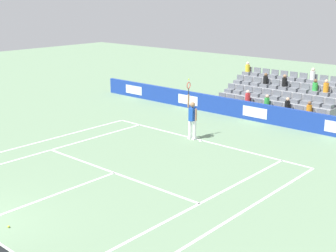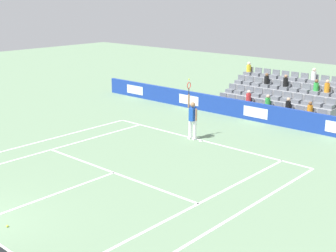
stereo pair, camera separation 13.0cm
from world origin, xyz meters
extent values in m
cube|color=white|center=(0.00, -11.89, 0.00)|extent=(10.97, 0.10, 0.01)
cube|color=white|center=(0.00, -6.40, 0.00)|extent=(8.23, 0.10, 0.01)
cube|color=white|center=(0.00, -3.20, 0.00)|extent=(0.10, 6.40, 0.01)
cube|color=white|center=(4.12, -5.95, 0.00)|extent=(0.10, 11.89, 0.01)
cube|color=white|center=(-4.12, -5.95, 0.00)|extent=(0.10, 11.89, 0.01)
cube|color=white|center=(5.49, -5.95, 0.00)|extent=(0.10, 11.89, 0.01)
cube|color=white|center=(-5.49, -5.95, 0.00)|extent=(0.10, 11.89, 0.01)
cube|color=white|center=(0.00, -11.79, 0.00)|extent=(0.10, 0.20, 0.01)
cube|color=#193899|center=(0.00, -16.60, 0.50)|extent=(23.13, 0.20, 0.99)
cube|color=white|center=(0.00, -16.49, 0.50)|extent=(1.48, 0.01, 0.56)
cube|color=white|center=(4.63, -16.49, 0.50)|extent=(1.48, 0.01, 0.56)
cube|color=white|center=(9.25, -16.49, 0.50)|extent=(1.48, 0.01, 0.56)
cylinder|color=white|center=(0.39, -11.80, 0.45)|extent=(0.16, 0.16, 0.90)
cylinder|color=white|center=(0.63, -11.76, 0.45)|extent=(0.16, 0.16, 0.90)
cube|color=white|center=(0.39, -11.80, 0.04)|extent=(0.16, 0.28, 0.08)
cube|color=white|center=(0.63, -11.76, 0.04)|extent=(0.16, 0.28, 0.08)
cube|color=#1947B2|center=(0.51, -11.78, 1.20)|extent=(0.27, 0.39, 0.60)
sphere|color=#9E7251|center=(0.51, -11.78, 1.66)|extent=(0.24, 0.24, 0.24)
cylinder|color=#9E7251|center=(0.73, -11.75, 1.81)|extent=(0.09, 0.09, 0.62)
cylinder|color=#9E7251|center=(0.29, -11.76, 1.22)|extent=(0.09, 0.09, 0.56)
cylinder|color=black|center=(0.73, -11.75, 2.26)|extent=(0.04, 0.04, 0.28)
torus|color=red|center=(0.73, -11.75, 2.54)|extent=(0.08, 0.31, 0.31)
sphere|color=#D1E533|center=(0.73, -11.75, 2.82)|extent=(0.07, 0.07, 0.07)
cube|color=gray|center=(0.00, -17.68, 0.21)|extent=(6.82, 0.95, 0.42)
cube|color=slate|center=(-3.10, -17.68, 0.52)|extent=(0.48, 0.44, 0.20)
cube|color=slate|center=(-3.10, -17.88, 0.77)|extent=(0.48, 0.04, 0.30)
cube|color=slate|center=(-2.48, -17.68, 0.52)|extent=(0.48, 0.44, 0.20)
cube|color=slate|center=(-2.48, -17.88, 0.77)|extent=(0.48, 0.04, 0.30)
cube|color=slate|center=(-1.86, -17.68, 0.52)|extent=(0.48, 0.44, 0.20)
cube|color=slate|center=(-1.86, -17.88, 0.77)|extent=(0.48, 0.04, 0.30)
cube|color=slate|center=(-1.24, -17.68, 0.52)|extent=(0.48, 0.44, 0.20)
cube|color=slate|center=(-1.24, -17.88, 0.77)|extent=(0.48, 0.04, 0.30)
cube|color=slate|center=(-0.62, -17.68, 0.52)|extent=(0.48, 0.44, 0.20)
cube|color=slate|center=(-0.62, -17.88, 0.77)|extent=(0.48, 0.04, 0.30)
cube|color=slate|center=(0.00, -17.68, 0.52)|extent=(0.48, 0.44, 0.20)
cube|color=slate|center=(0.00, -17.88, 0.77)|extent=(0.48, 0.04, 0.30)
cube|color=slate|center=(0.62, -17.68, 0.52)|extent=(0.48, 0.44, 0.20)
cube|color=slate|center=(0.62, -17.88, 0.77)|extent=(0.48, 0.04, 0.30)
cube|color=slate|center=(1.24, -17.68, 0.52)|extent=(0.48, 0.44, 0.20)
cube|color=slate|center=(1.24, -17.88, 0.77)|extent=(0.48, 0.04, 0.30)
cube|color=slate|center=(1.86, -17.68, 0.52)|extent=(0.48, 0.44, 0.20)
cube|color=slate|center=(1.86, -17.88, 0.77)|extent=(0.48, 0.04, 0.30)
cube|color=slate|center=(2.48, -17.68, 0.52)|extent=(0.48, 0.44, 0.20)
cube|color=slate|center=(2.48, -17.88, 0.77)|extent=(0.48, 0.04, 0.30)
cube|color=slate|center=(3.10, -17.68, 0.52)|extent=(0.48, 0.44, 0.20)
cube|color=slate|center=(3.10, -17.88, 0.77)|extent=(0.48, 0.04, 0.30)
cube|color=gray|center=(0.00, -18.63, 0.42)|extent=(6.82, 0.95, 0.84)
cube|color=slate|center=(-3.10, -18.63, 0.94)|extent=(0.48, 0.44, 0.20)
cube|color=slate|center=(-3.10, -18.83, 1.19)|extent=(0.48, 0.04, 0.30)
cube|color=slate|center=(-2.48, -18.63, 0.94)|extent=(0.48, 0.44, 0.20)
cube|color=slate|center=(-2.48, -18.83, 1.19)|extent=(0.48, 0.04, 0.30)
cube|color=slate|center=(-1.86, -18.63, 0.94)|extent=(0.48, 0.44, 0.20)
cube|color=slate|center=(-1.86, -18.83, 1.19)|extent=(0.48, 0.04, 0.30)
cube|color=slate|center=(-1.24, -18.63, 0.94)|extent=(0.48, 0.44, 0.20)
cube|color=slate|center=(-1.24, -18.83, 1.19)|extent=(0.48, 0.04, 0.30)
cube|color=slate|center=(-0.62, -18.63, 0.94)|extent=(0.48, 0.44, 0.20)
cube|color=slate|center=(-0.62, -18.83, 1.19)|extent=(0.48, 0.04, 0.30)
cube|color=slate|center=(0.00, -18.63, 0.94)|extent=(0.48, 0.44, 0.20)
cube|color=slate|center=(0.00, -18.83, 1.19)|extent=(0.48, 0.04, 0.30)
cube|color=slate|center=(0.62, -18.63, 0.94)|extent=(0.48, 0.44, 0.20)
cube|color=slate|center=(0.62, -18.83, 1.19)|extent=(0.48, 0.04, 0.30)
cube|color=slate|center=(1.24, -18.63, 0.94)|extent=(0.48, 0.44, 0.20)
cube|color=slate|center=(1.24, -18.83, 1.19)|extent=(0.48, 0.04, 0.30)
cube|color=slate|center=(1.86, -18.63, 0.94)|extent=(0.48, 0.44, 0.20)
cube|color=slate|center=(1.86, -18.83, 1.19)|extent=(0.48, 0.04, 0.30)
cube|color=slate|center=(2.48, -18.63, 0.94)|extent=(0.48, 0.44, 0.20)
cube|color=slate|center=(2.48, -18.83, 1.19)|extent=(0.48, 0.04, 0.30)
cube|color=slate|center=(3.10, -18.63, 0.94)|extent=(0.48, 0.44, 0.20)
cube|color=slate|center=(3.10, -18.83, 1.19)|extent=(0.48, 0.04, 0.30)
cube|color=gray|center=(0.00, -19.58, 0.63)|extent=(6.82, 0.95, 1.26)
cube|color=slate|center=(-2.48, -19.58, 1.36)|extent=(0.48, 0.44, 0.20)
cube|color=slate|center=(-2.48, -19.78, 1.61)|extent=(0.48, 0.04, 0.30)
cube|color=slate|center=(-1.86, -19.58, 1.36)|extent=(0.48, 0.44, 0.20)
cube|color=slate|center=(-1.86, -19.78, 1.61)|extent=(0.48, 0.04, 0.30)
cube|color=slate|center=(-1.24, -19.58, 1.36)|extent=(0.48, 0.44, 0.20)
cube|color=slate|center=(-1.24, -19.78, 1.61)|extent=(0.48, 0.04, 0.30)
cube|color=slate|center=(-0.62, -19.58, 1.36)|extent=(0.48, 0.44, 0.20)
cube|color=slate|center=(-0.62, -19.78, 1.61)|extent=(0.48, 0.04, 0.30)
cube|color=slate|center=(0.00, -19.58, 1.36)|extent=(0.48, 0.44, 0.20)
cube|color=slate|center=(0.00, -19.78, 1.61)|extent=(0.48, 0.04, 0.30)
cube|color=slate|center=(0.62, -19.58, 1.36)|extent=(0.48, 0.44, 0.20)
cube|color=slate|center=(0.62, -19.78, 1.61)|extent=(0.48, 0.04, 0.30)
cube|color=slate|center=(1.24, -19.58, 1.36)|extent=(0.48, 0.44, 0.20)
cube|color=slate|center=(1.24, -19.78, 1.61)|extent=(0.48, 0.04, 0.30)
cube|color=slate|center=(1.86, -19.58, 1.36)|extent=(0.48, 0.44, 0.20)
cube|color=slate|center=(1.86, -19.78, 1.61)|extent=(0.48, 0.04, 0.30)
cube|color=slate|center=(2.48, -19.58, 1.36)|extent=(0.48, 0.44, 0.20)
cube|color=slate|center=(2.48, -19.78, 1.61)|extent=(0.48, 0.04, 0.30)
cube|color=slate|center=(3.10, -19.58, 1.36)|extent=(0.48, 0.44, 0.20)
cube|color=slate|center=(3.10, -19.78, 1.61)|extent=(0.48, 0.04, 0.30)
cube|color=gray|center=(0.00, -20.53, 0.84)|extent=(6.82, 0.95, 1.68)
cube|color=slate|center=(-2.48, -20.53, 1.78)|extent=(0.48, 0.44, 0.20)
cube|color=slate|center=(-2.48, -20.73, 2.03)|extent=(0.48, 0.04, 0.30)
cube|color=slate|center=(-1.86, -20.53, 1.78)|extent=(0.48, 0.44, 0.20)
cube|color=slate|center=(-1.86, -20.73, 2.03)|extent=(0.48, 0.04, 0.30)
cube|color=slate|center=(-1.24, -20.53, 1.78)|extent=(0.48, 0.44, 0.20)
cube|color=slate|center=(-1.24, -20.73, 2.03)|extent=(0.48, 0.04, 0.30)
cube|color=slate|center=(-0.62, -20.53, 1.78)|extent=(0.48, 0.44, 0.20)
cube|color=slate|center=(-0.62, -20.73, 2.03)|extent=(0.48, 0.04, 0.30)
cube|color=slate|center=(0.00, -20.53, 1.78)|extent=(0.48, 0.44, 0.20)
cube|color=slate|center=(0.00, -20.73, 2.03)|extent=(0.48, 0.04, 0.30)
cube|color=slate|center=(0.62, -20.53, 1.78)|extent=(0.48, 0.44, 0.20)
cube|color=slate|center=(0.62, -20.73, 2.03)|extent=(0.48, 0.04, 0.30)
cube|color=slate|center=(1.24, -20.53, 1.78)|extent=(0.48, 0.44, 0.20)
cube|color=slate|center=(1.24, -20.73, 2.03)|extent=(0.48, 0.04, 0.30)
cube|color=slate|center=(1.86, -20.53, 1.78)|extent=(0.48, 0.44, 0.20)
cube|color=slate|center=(1.86, -20.73, 2.03)|extent=(0.48, 0.04, 0.30)
cube|color=slate|center=(2.48, -20.53, 1.78)|extent=(0.48, 0.44, 0.20)
cube|color=slate|center=(2.48, -20.73, 2.03)|extent=(0.48, 0.04, 0.30)
cube|color=slate|center=(3.10, -20.53, 1.78)|extent=(0.48, 0.44, 0.20)
cube|color=slate|center=(3.10, -20.73, 2.03)|extent=(0.48, 0.04, 0.30)
cylinder|color=green|center=(-1.86, -19.63, 1.68)|extent=(0.28, 0.28, 0.44)
sphere|color=brown|center=(-1.86, -19.63, 2.00)|extent=(0.20, 0.20, 0.20)
cylinder|color=orange|center=(-2.48, -19.63, 1.71)|extent=(0.28, 0.28, 0.49)
sphere|color=#D3A884|center=(-2.48, -19.63, 2.05)|extent=(0.20, 0.20, 0.20)
cylinder|color=black|center=(-1.24, -17.73, 0.86)|extent=(0.28, 0.28, 0.47)
sphere|color=#D3A884|center=(-1.24, -17.73, 1.19)|extent=(0.20, 0.20, 0.20)
cylinder|color=white|center=(-1.24, -20.58, 2.12)|extent=(0.28, 0.28, 0.47)
sphere|color=beige|center=(-1.24, -20.58, 2.45)|extent=(0.20, 0.20, 0.20)
cylinder|color=black|center=(1.24, -19.63, 1.68)|extent=(0.28, 0.28, 0.44)
sphere|color=brown|center=(1.24, -19.63, 2.00)|extent=(0.20, 0.20, 0.20)
cylinder|color=black|center=(0.00, -19.63, 1.71)|extent=(0.28, 0.28, 0.49)
sphere|color=#9E7251|center=(0.00, -19.63, 2.05)|extent=(0.20, 0.20, 0.20)
cylinder|color=red|center=(1.24, -17.73, 0.89)|extent=(0.28, 0.28, 0.54)
sphere|color=beige|center=(1.24, -17.73, 1.26)|extent=(0.20, 0.20, 0.20)
cylinder|color=orange|center=(-2.48, -17.73, 0.84)|extent=(0.28, 0.28, 0.44)
sphere|color=brown|center=(-2.48, -17.73, 1.16)|extent=(0.20, 0.20, 0.20)
cylinder|color=yellow|center=(3.10, -20.58, 2.09)|extent=(0.28, 0.28, 0.42)
sphere|color=beige|center=(3.10, -20.58, 2.40)|extent=(0.20, 0.20, 0.20)
cylinder|color=green|center=(0.00, -17.73, 0.85)|extent=(0.28, 0.28, 0.45)
sphere|color=#D3A884|center=(0.00, -17.73, 1.17)|extent=(0.20, 0.20, 0.20)
sphere|color=#D1E533|center=(-0.94, -1.43, 0.03)|extent=(0.07, 0.07, 0.07)
camera|label=1|loc=(-12.53, 4.64, 6.53)|focal=49.71mm
camera|label=2|loc=(-12.63, 4.55, 6.53)|focal=49.71mm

